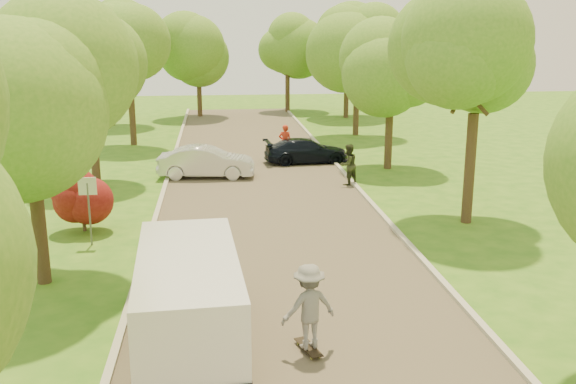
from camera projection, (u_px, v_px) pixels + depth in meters
name	position (u px, v px, depth m)	size (l,w,h in m)	color
ground	(290.00, 286.00, 16.92)	(100.00, 100.00, 0.00)	#326B19
road	(266.00, 205.00, 24.61)	(8.00, 60.00, 0.01)	#4C4438
curb_left	(159.00, 207.00, 24.16)	(0.18, 60.00, 0.12)	#B2AD9E
curb_right	(369.00, 201.00, 25.04)	(0.18, 60.00, 0.12)	#B2AD9E
street_sign	(88.00, 197.00, 19.74)	(0.55, 0.06, 2.17)	#59595E
red_shrub	(82.00, 199.00, 21.25)	(1.70, 1.70, 1.95)	#382619
tree_l_mida	(34.00, 88.00, 15.90)	(4.71, 4.60, 7.39)	#382619
tree_l_midb	(94.00, 78.00, 26.58)	(4.30, 4.20, 6.62)	#382619
tree_l_far	(132.00, 49.00, 36.03)	(4.92, 4.80, 7.79)	#382619
tree_r_mida	(484.00, 61.00, 21.12)	(5.13, 5.00, 7.95)	#382619
tree_r_midb	(396.00, 66.00, 29.90)	(4.51, 4.40, 7.01)	#382619
tree_r_far	(362.00, 41.00, 39.35)	(5.33, 5.20, 8.34)	#382619
tree_bg_a	(111.00, 47.00, 43.51)	(5.12, 5.00, 7.72)	#382619
tree_bg_b	(350.00, 43.00, 47.23)	(5.12, 5.00, 7.95)	#382619
tree_bg_c	(201.00, 50.00, 48.08)	(4.92, 4.80, 7.33)	#382619
tree_bg_d	(290.00, 45.00, 50.70)	(5.12, 5.00, 7.72)	#382619
minivan	(189.00, 297.00, 13.63)	(2.40, 5.48, 2.00)	white
silver_sedan	(206.00, 162.00, 29.04)	(1.51, 4.33, 1.43)	silver
dark_sedan	(306.00, 151.00, 32.24)	(1.72, 4.24, 1.23)	black
longboard	(308.00, 347.00, 13.46)	(0.52, 0.97, 0.11)	black
skateboarder	(309.00, 306.00, 13.23)	(1.18, 0.68, 1.83)	slate
person_striped	(285.00, 142.00, 33.01)	(0.66, 0.43, 1.80)	red
person_olive	(348.00, 165.00, 27.59)	(0.87, 0.68, 1.79)	#282E1C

